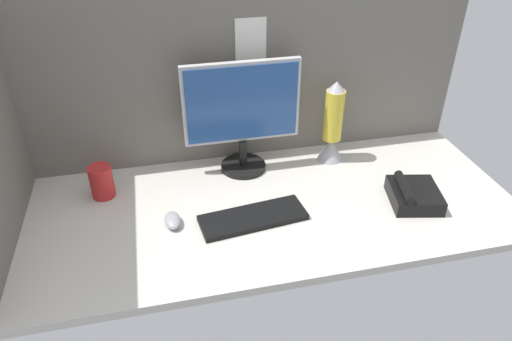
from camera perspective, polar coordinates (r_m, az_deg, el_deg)
ground_plane at (r=175.72cm, az=1.29°, el=-4.18°), size 180.00×80.00×3.00cm
cubicle_wall_back at (r=189.11cm, az=-1.35°, el=11.94°), size 180.00×5.50×73.30cm
monitor at (r=182.05cm, az=-1.68°, el=7.01°), size 44.75×18.00×44.63cm
keyboard at (r=166.04cm, az=-0.36°, el=-5.64°), size 38.30×17.37×2.00cm
mouse at (r=166.18cm, az=-9.94°, el=-5.90°), size 6.28×9.98×3.40cm
mug_red_plastic at (r=183.48cm, az=-17.98°, el=-1.27°), size 8.47×8.47×12.45cm
lava_lamp at (r=195.21cm, az=9.13°, el=5.05°), size 10.51×10.51×34.40cm
desk_phone at (r=182.23cm, az=18.30°, el=-2.76°), size 20.65×22.18×8.80cm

